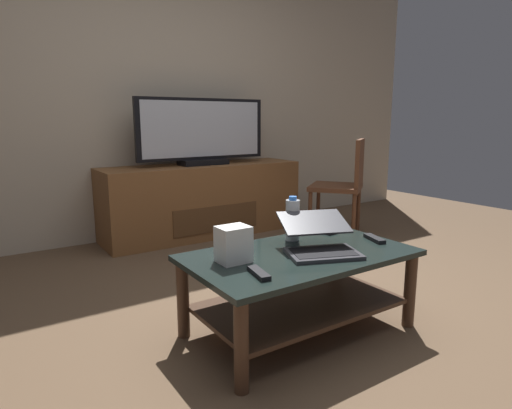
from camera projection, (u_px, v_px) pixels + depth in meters
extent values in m
plane|color=brown|center=(309.00, 320.00, 2.32)|extent=(7.68, 7.68, 0.00)
cube|color=#B2A38C|center=(150.00, 79.00, 3.87)|extent=(6.40, 0.12, 2.80)
cube|color=black|center=(300.00, 255.00, 2.13)|extent=(1.11, 0.64, 0.03)
cube|color=#472D1E|center=(299.00, 304.00, 2.18)|extent=(0.98, 0.56, 0.02)
cylinder|color=#472D1E|center=(241.00, 347.00, 1.67)|extent=(0.06, 0.06, 0.38)
cylinder|color=#472D1E|center=(410.00, 290.00, 2.23)|extent=(0.06, 0.06, 0.38)
cylinder|color=#472D1E|center=(183.00, 299.00, 2.12)|extent=(0.06, 0.06, 0.38)
cylinder|color=#472D1E|center=(336.00, 262.00, 2.67)|extent=(0.06, 0.06, 0.38)
cube|color=brown|center=(203.00, 200.00, 4.00)|extent=(1.83, 0.51, 0.65)
cube|color=#55351C|center=(217.00, 219.00, 3.81)|extent=(0.82, 0.01, 0.23)
cube|color=black|center=(203.00, 162.00, 3.92)|extent=(0.43, 0.20, 0.05)
cube|color=black|center=(202.00, 129.00, 3.86)|extent=(1.23, 0.04, 0.54)
cube|color=#B2B7C1|center=(204.00, 129.00, 3.84)|extent=(1.14, 0.01, 0.48)
cube|color=#59331E|center=(336.00, 187.00, 3.92)|extent=(0.62, 0.62, 0.04)
cube|color=#59331E|center=(359.00, 164.00, 3.81)|extent=(0.35, 0.28, 0.43)
cylinder|color=#59331E|center=(318.00, 207.00, 4.20)|extent=(0.04, 0.04, 0.43)
cylinder|color=#59331E|center=(310.00, 215.00, 3.85)|extent=(0.04, 0.04, 0.43)
cylinder|color=#59331E|center=(358.00, 210.00, 4.08)|extent=(0.04, 0.04, 0.43)
cylinder|color=#59331E|center=(354.00, 219.00, 3.73)|extent=(0.04, 0.04, 0.43)
cube|color=#333338|center=(323.00, 254.00, 2.08)|extent=(0.40, 0.34, 0.02)
cube|color=black|center=(323.00, 252.00, 2.08)|extent=(0.34, 0.28, 0.00)
cube|color=#333338|center=(313.00, 222.00, 2.20)|extent=(0.40, 0.33, 0.08)
cube|color=silver|center=(313.00, 223.00, 2.20)|extent=(0.35, 0.29, 0.06)
cube|color=white|center=(233.00, 244.00, 1.98)|extent=(0.14, 0.12, 0.17)
cube|color=#19D84C|center=(240.00, 259.00, 1.94)|extent=(0.09, 0.00, 0.01)
cylinder|color=silver|center=(292.00, 220.00, 2.33)|extent=(0.08, 0.08, 0.22)
cylinder|color=blue|center=(293.00, 198.00, 2.31)|extent=(0.04, 0.04, 0.02)
cube|color=black|center=(324.00, 232.00, 2.50)|extent=(0.09, 0.15, 0.01)
cube|color=black|center=(259.00, 273.00, 1.82)|extent=(0.07, 0.17, 0.02)
cube|color=black|center=(374.00, 239.00, 2.34)|extent=(0.09, 0.17, 0.02)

